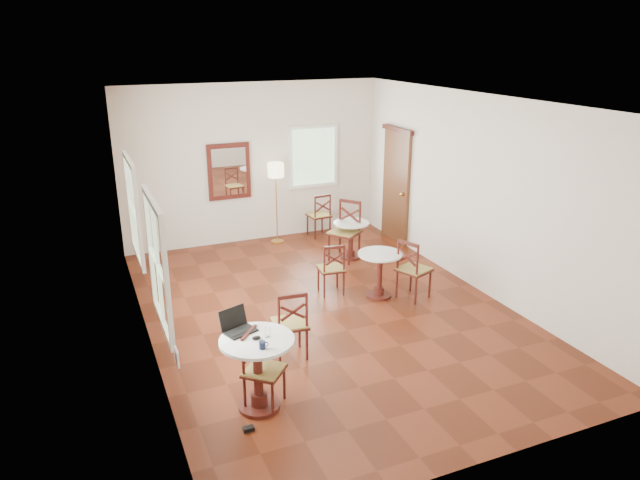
{
  "coord_description": "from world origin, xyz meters",
  "views": [
    {
      "loc": [
        -3.12,
        -7.06,
        3.79
      ],
      "look_at": [
        0.0,
        0.3,
        1.0
      ],
      "focal_mm": 32.98,
      "sensor_mm": 36.0,
      "label": 1
    }
  ],
  "objects_px": {
    "cafe_table_mid": "(380,270)",
    "power_adapter": "(249,429)",
    "mouse": "(256,338)",
    "cafe_table_near": "(258,366)",
    "chair_mid_b": "(413,269)",
    "chair_near_b": "(262,369)",
    "floor_lamp": "(276,175)",
    "chair_mid_a": "(331,268)",
    "chair_back_b": "(345,231)",
    "laptop": "(237,325)",
    "navy_mug": "(263,345)",
    "chair_back_a": "(319,215)",
    "water_glass": "(268,332)",
    "cafe_table_back": "(351,236)",
    "chair_near_a": "(290,324)"
  },
  "relations": [
    {
      "from": "laptop",
      "to": "water_glass",
      "type": "distance_m",
      "value": 0.37
    },
    {
      "from": "floor_lamp",
      "to": "laptop",
      "type": "height_order",
      "value": "floor_lamp"
    },
    {
      "from": "navy_mug",
      "to": "water_glass",
      "type": "bearing_deg",
      "value": 59.79
    },
    {
      "from": "cafe_table_mid",
      "to": "power_adapter",
      "type": "xyz_separation_m",
      "value": [
        -2.76,
        -2.35,
        -0.42
      ]
    },
    {
      "from": "chair_near_a",
      "to": "chair_back_a",
      "type": "height_order",
      "value": "chair_near_a"
    },
    {
      "from": "chair_back_a",
      "to": "laptop",
      "type": "distance_m",
      "value": 5.62
    },
    {
      "from": "chair_mid_b",
      "to": "cafe_table_back",
      "type": "bearing_deg",
      "value": -18.6
    },
    {
      "from": "cafe_table_near",
      "to": "chair_mid_a",
      "type": "distance_m",
      "value": 3.09
    },
    {
      "from": "cafe_table_near",
      "to": "chair_back_b",
      "type": "height_order",
      "value": "chair_back_b"
    },
    {
      "from": "cafe_table_mid",
      "to": "chair_mid_a",
      "type": "xyz_separation_m",
      "value": [
        -0.62,
        0.4,
        -0.03
      ]
    },
    {
      "from": "cafe_table_mid",
      "to": "mouse",
      "type": "relative_size",
      "value": 7.42
    },
    {
      "from": "cafe_table_near",
      "to": "chair_mid_b",
      "type": "xyz_separation_m",
      "value": [
        2.98,
        1.78,
        -0.04
      ]
    },
    {
      "from": "chair_near_b",
      "to": "navy_mug",
      "type": "distance_m",
      "value": 0.52
    },
    {
      "from": "cafe_table_near",
      "to": "power_adapter",
      "type": "relative_size",
      "value": 7.38
    },
    {
      "from": "chair_back_a",
      "to": "water_glass",
      "type": "distance_m",
      "value": 5.71
    },
    {
      "from": "chair_near_a",
      "to": "floor_lamp",
      "type": "bearing_deg",
      "value": -101.23
    },
    {
      "from": "cafe_table_back",
      "to": "chair_mid_a",
      "type": "xyz_separation_m",
      "value": [
        -0.95,
        -1.28,
        -0.0
      ]
    },
    {
      "from": "cafe_table_near",
      "to": "cafe_table_mid",
      "type": "xyz_separation_m",
      "value": [
        2.54,
        2.02,
        -0.08
      ]
    },
    {
      "from": "laptop",
      "to": "mouse",
      "type": "distance_m",
      "value": 0.3
    },
    {
      "from": "chair_mid_a",
      "to": "chair_back_b",
      "type": "distance_m",
      "value": 1.5
    },
    {
      "from": "chair_back_b",
      "to": "mouse",
      "type": "xyz_separation_m",
      "value": [
        -2.75,
        -3.67,
        0.32
      ]
    },
    {
      "from": "chair_near_b",
      "to": "chair_back_a",
      "type": "xyz_separation_m",
      "value": [
        2.76,
        4.96,
        0.01
      ]
    },
    {
      "from": "floor_lamp",
      "to": "water_glass",
      "type": "distance_m",
      "value": 5.33
    },
    {
      "from": "power_adapter",
      "to": "navy_mug",
      "type": "bearing_deg",
      "value": 30.72
    },
    {
      "from": "navy_mug",
      "to": "cafe_table_near",
      "type": "bearing_deg",
      "value": 89.54
    },
    {
      "from": "cafe_table_mid",
      "to": "floor_lamp",
      "type": "distance_m",
      "value": 3.17
    },
    {
      "from": "chair_mid_b",
      "to": "water_glass",
      "type": "height_order",
      "value": "chair_mid_b"
    },
    {
      "from": "laptop",
      "to": "navy_mug",
      "type": "distance_m",
      "value": 0.49
    },
    {
      "from": "chair_near_b",
      "to": "floor_lamp",
      "type": "relative_size",
      "value": 0.55
    },
    {
      "from": "chair_back_b",
      "to": "chair_mid_b",
      "type": "bearing_deg",
      "value": -29.41
    },
    {
      "from": "chair_back_a",
      "to": "power_adapter",
      "type": "distance_m",
      "value": 6.17
    },
    {
      "from": "floor_lamp",
      "to": "laptop",
      "type": "relative_size",
      "value": 3.92
    },
    {
      "from": "cafe_table_near",
      "to": "chair_back_a",
      "type": "bearing_deg",
      "value": 60.69
    },
    {
      "from": "chair_near_a",
      "to": "cafe_table_back",
      "type": "bearing_deg",
      "value": -122.29
    },
    {
      "from": "chair_back_a",
      "to": "chair_back_b",
      "type": "relative_size",
      "value": 0.83
    },
    {
      "from": "water_glass",
      "to": "power_adapter",
      "type": "distance_m",
      "value": 0.99
    },
    {
      "from": "chair_mid_b",
      "to": "mouse",
      "type": "xyz_separation_m",
      "value": [
        -2.99,
        -1.78,
        0.38
      ]
    },
    {
      "from": "cafe_table_near",
      "to": "water_glass",
      "type": "bearing_deg",
      "value": 2.3
    },
    {
      "from": "chair_mid_b",
      "to": "chair_back_a",
      "type": "xyz_separation_m",
      "value": [
        -0.16,
        3.24,
        -0.03
      ]
    },
    {
      "from": "cafe_table_mid",
      "to": "chair_mid_b",
      "type": "height_order",
      "value": "chair_mid_b"
    },
    {
      "from": "water_glass",
      "to": "chair_near_b",
      "type": "bearing_deg",
      "value": 138.59
    },
    {
      "from": "chair_near_b",
      "to": "chair_back_a",
      "type": "height_order",
      "value": "chair_back_a"
    },
    {
      "from": "cafe_table_near",
      "to": "power_adapter",
      "type": "xyz_separation_m",
      "value": [
        -0.22,
        -0.34,
        -0.49
      ]
    },
    {
      "from": "cafe_table_mid",
      "to": "chair_mid_b",
      "type": "bearing_deg",
      "value": -28.88
    },
    {
      "from": "cafe_table_mid",
      "to": "chair_back_a",
      "type": "distance_m",
      "value": 3.01
    },
    {
      "from": "chair_mid_b",
      "to": "chair_near_b",
      "type": "bearing_deg",
      "value": 98.71
    },
    {
      "from": "floor_lamp",
      "to": "power_adapter",
      "type": "distance_m",
      "value": 5.9
    },
    {
      "from": "cafe_table_mid",
      "to": "mouse",
      "type": "xyz_separation_m",
      "value": [
        -2.55,
        -2.02,
        0.41
      ]
    },
    {
      "from": "chair_near_a",
      "to": "chair_near_b",
      "type": "relative_size",
      "value": 1.06
    },
    {
      "from": "chair_back_b",
      "to": "floor_lamp",
      "type": "bearing_deg",
      "value": 174.76
    }
  ]
}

